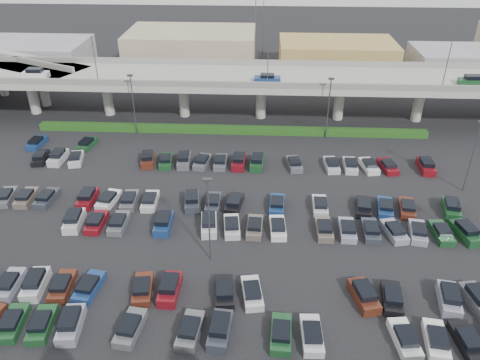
% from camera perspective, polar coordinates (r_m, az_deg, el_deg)
% --- Properties ---
extents(ground, '(280.00, 280.00, 0.00)m').
position_cam_1_polar(ground, '(58.81, -2.79, -4.53)').
color(ground, black).
extents(overpass, '(150.00, 13.00, 15.80)m').
position_cam_1_polar(overpass, '(84.33, -1.00, 12.09)').
color(overpass, gray).
rests_on(overpass, ground).
extents(hedge, '(66.00, 1.60, 1.10)m').
position_cam_1_polar(hedge, '(80.21, -1.14, 6.14)').
color(hedge, '#174012').
rests_on(hedge, ground).
extents(parked_cars, '(63.03, 41.65, 1.67)m').
position_cam_1_polar(parked_cars, '(55.86, -4.14, -5.97)').
color(parked_cars, black).
rests_on(parked_cars, ground).
extents(light_poles, '(66.90, 48.38, 10.30)m').
position_cam_1_polar(light_poles, '(57.71, -6.84, 1.84)').
color(light_poles, '#434448').
rests_on(light_poles, ground).
extents(distant_buildings, '(138.00, 24.00, 9.00)m').
position_cam_1_polar(distant_buildings, '(113.87, 6.61, 15.17)').
color(distant_buildings, gray).
rests_on(distant_buildings, ground).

